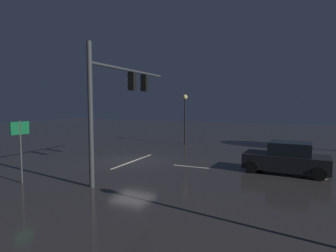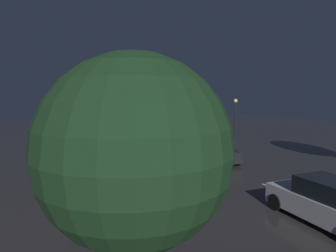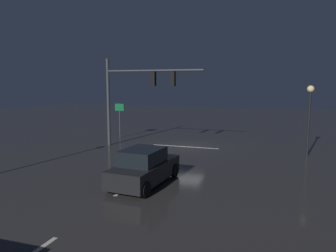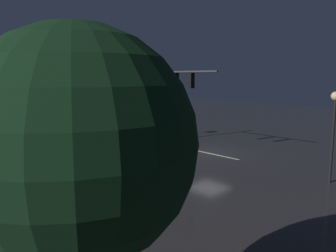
% 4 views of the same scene
% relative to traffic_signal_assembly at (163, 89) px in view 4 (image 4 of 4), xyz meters
% --- Properties ---
extents(ground_plane, '(80.00, 80.00, 0.00)m').
position_rel_traffic_signal_assembly_xyz_m(ground_plane, '(-3.30, -1.23, -4.33)').
color(ground_plane, '#2D2B2B').
extents(traffic_signal_assembly, '(7.31, 0.47, 6.44)m').
position_rel_traffic_signal_assembly_xyz_m(traffic_signal_assembly, '(0.00, 0.00, 0.00)').
color(traffic_signal_assembly, '#383A3D').
rests_on(traffic_signal_assembly, ground_plane).
extents(lane_dash_far, '(0.16, 2.20, 0.01)m').
position_rel_traffic_signal_assembly_xyz_m(lane_dash_far, '(-3.30, 2.77, -4.33)').
color(lane_dash_far, beige).
rests_on(lane_dash_far, ground_plane).
extents(lane_dash_mid, '(0.16, 2.20, 0.01)m').
position_rel_traffic_signal_assembly_xyz_m(lane_dash_mid, '(-3.30, 8.77, -4.33)').
color(lane_dash_mid, beige).
rests_on(lane_dash_mid, ground_plane).
extents(stop_bar, '(5.00, 0.16, 0.01)m').
position_rel_traffic_signal_assembly_xyz_m(stop_bar, '(-3.30, -1.19, -4.33)').
color(stop_bar, beige).
rests_on(stop_bar, ground_plane).
extents(car_approaching, '(2.20, 4.48, 1.70)m').
position_rel_traffic_signal_assembly_xyz_m(car_approaching, '(-3.85, 8.00, -3.53)').
color(car_approaching, black).
rests_on(car_approaching, ground_plane).
extents(street_lamp_left_kerb, '(0.44, 0.44, 4.52)m').
position_rel_traffic_signal_assembly_xyz_m(street_lamp_left_kerb, '(-11.54, -0.63, -1.12)').
color(street_lamp_left_kerb, black).
rests_on(street_lamp_left_kerb, ground_plane).
extents(route_sign, '(0.90, 0.17, 2.96)m').
position_rel_traffic_signal_assembly_xyz_m(route_sign, '(3.17, -3.41, -2.20)').
color(route_sign, '#383A3D').
rests_on(route_sign, ground_plane).
extents(tree_left_near, '(3.87, 3.87, 6.09)m').
position_rel_traffic_signal_assembly_xyz_m(tree_left_near, '(-12.82, 13.71, -0.19)').
color(tree_left_near, '#382314').
rests_on(tree_left_near, ground_plane).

